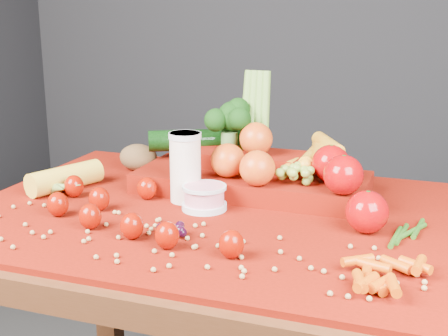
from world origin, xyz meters
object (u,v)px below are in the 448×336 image
(table, at_px, (221,259))
(yogurt_bowl, at_px, (204,197))
(milk_glass, at_px, (185,165))
(produce_mound, at_px, (263,167))

(table, distance_m, yogurt_bowl, 0.14)
(milk_glass, distance_m, produce_mound, 0.18)
(milk_glass, relative_size, yogurt_bowl, 1.60)
(table, height_order, milk_glass, milk_glass)
(table, xyz_separation_m, yogurt_bowl, (-0.04, 0.00, 0.13))
(milk_glass, distance_m, yogurt_bowl, 0.09)
(yogurt_bowl, xyz_separation_m, produce_mound, (0.08, 0.15, 0.03))
(yogurt_bowl, distance_m, produce_mound, 0.18)
(produce_mound, bearing_deg, table, -106.56)
(yogurt_bowl, bearing_deg, table, -0.93)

